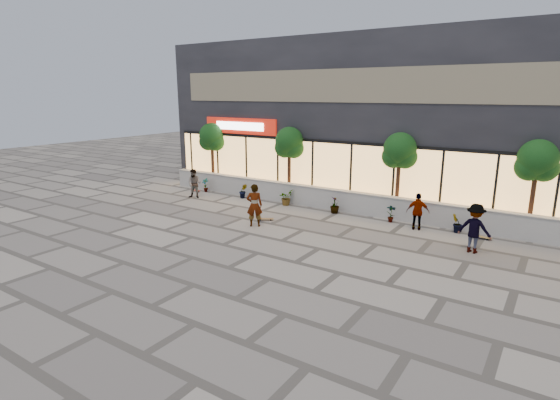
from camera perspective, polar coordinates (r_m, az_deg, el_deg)
The scene contains 21 objects.
ground at distance 15.98m, azimuth -2.96°, elevation -6.94°, with size 80.00×80.00×0.00m, color #9C9487.
planter_wall at distance 21.61m, azimuth 8.07°, elevation -0.06°, with size 22.00×0.42×1.04m.
retail_building at distance 26.10m, azimuth 13.62°, elevation 10.35°, with size 24.00×9.17×8.50m.
shrub_a at distance 25.91m, azimuth -9.71°, elevation 1.93°, with size 0.43×0.29×0.81m, color #133C13.
shrub_b at distance 24.11m, azimuth -4.83°, elevation 1.19°, with size 0.45×0.36×0.81m, color #133C13.
shrub_c at distance 22.53m, azimuth 0.78°, elevation 0.34°, with size 0.73×0.63×0.81m, color #133C13.
shrub_d at distance 21.20m, azimuth 7.17°, elevation -0.64°, with size 0.45×0.45×0.81m, color #133C13.
shrub_e at distance 20.17m, azimuth 14.31°, elevation -1.72°, with size 0.43×0.29×0.81m, color #133C13.
shrub_f at distance 19.49m, azimuth 22.09°, elevation -2.86°, with size 0.45×0.36×0.81m, color #133C13.
tree_west at distance 26.76m, azimuth -8.90°, elevation 7.93°, with size 1.60×1.50×3.92m.
tree_midwest at distance 23.44m, azimuth 1.22°, elevation 7.28°, with size 1.60×1.50×3.92m.
tree_mideast at distance 20.90m, azimuth 15.36°, elevation 5.98°, with size 1.60×1.50×3.92m.
tree_east at distance 19.91m, azimuth 30.56°, elevation 4.19°, with size 1.60×1.50×3.92m.
skater_center at distance 18.87m, azimuth -3.36°, elevation -0.69°, with size 0.69×0.45×1.88m, color white.
skater_left at distance 24.46m, azimuth -11.12°, elevation 2.11°, with size 0.78×0.61×1.60m, color tan.
skater_right_near at distance 19.27m, azimuth 17.56°, elevation -1.46°, with size 0.93×0.39×1.59m, color white.
skater_right_far at distance 17.26m, azimuth 24.09°, elevation -3.40°, with size 1.17×0.68×1.82m, color maroon.
skateboard_center at distance 19.93m, azimuth -1.90°, elevation -2.46°, with size 0.74×0.54×0.09m.
skateboard_left at distance 26.19m, azimuth -10.98°, elevation 1.26°, with size 0.74×0.26×0.09m.
skateboard_right_near at distance 19.20m, azimuth 24.77°, elevation -4.39°, with size 0.82×0.26×0.10m.
skateboard_right_far at distance 19.20m, azimuth 24.77°, elevation -4.40°, with size 0.80×0.35×0.09m.
Camera 1 is at (8.89, -12.01, 5.67)m, focal length 28.00 mm.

